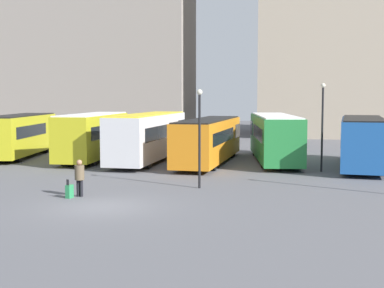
# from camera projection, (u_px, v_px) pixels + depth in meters

# --- Properties ---
(ground_plane) EXTENTS (160.00, 160.00, 0.00)m
(ground_plane) POSITION_uv_depth(u_px,v_px,m) (103.00, 207.00, 21.79)
(ground_plane) COLOR #56565B
(bus_0) EXTENTS (3.96, 10.45, 3.15)m
(bus_0) POSITION_uv_depth(u_px,v_px,m) (20.00, 134.00, 39.89)
(bus_0) COLOR gold
(bus_0) RESTS_ON ground_plane
(bus_1) EXTENTS (2.76, 9.91, 3.30)m
(bus_1) POSITION_uv_depth(u_px,v_px,m) (93.00, 135.00, 37.91)
(bus_1) COLOR gold
(bus_1) RESTS_ON ground_plane
(bus_2) EXTENTS (2.92, 12.00, 3.32)m
(bus_2) POSITION_uv_depth(u_px,v_px,m) (149.00, 135.00, 37.19)
(bus_2) COLOR silver
(bus_2) RESTS_ON ground_plane
(bus_3) EXTENTS (3.24, 12.15, 2.99)m
(bus_3) POSITION_uv_depth(u_px,v_px,m) (209.00, 139.00, 36.26)
(bus_3) COLOR orange
(bus_3) RESTS_ON ground_plane
(bus_4) EXTENTS (3.99, 11.84, 3.23)m
(bus_4) POSITION_uv_depth(u_px,v_px,m) (274.00, 136.00, 37.09)
(bus_4) COLOR #237A38
(bus_4) RESTS_ON ground_plane
(bus_5) EXTENTS (3.74, 10.54, 3.18)m
(bus_5) POSITION_uv_depth(u_px,v_px,m) (363.00, 141.00, 33.76)
(bus_5) COLOR #1E56A3
(bus_5) RESTS_ON ground_plane
(traveler) EXTENTS (0.50, 0.50, 1.67)m
(traveler) POSITION_uv_depth(u_px,v_px,m) (80.00, 175.00, 23.98)
(traveler) COLOR black
(traveler) RESTS_ON ground_plane
(suitcase) EXTENTS (0.28, 0.39, 0.85)m
(suitcase) POSITION_uv_depth(u_px,v_px,m) (69.00, 191.00, 23.70)
(suitcase) COLOR #28844C
(suitcase) RESTS_ON ground_plane
(lamp_post_1) EXTENTS (0.28, 0.28, 4.85)m
(lamp_post_1) POSITION_uv_depth(u_px,v_px,m) (200.00, 129.00, 26.05)
(lamp_post_1) COLOR black
(lamp_post_1) RESTS_ON ground_plane
(lamp_post_2) EXTENTS (0.28, 0.28, 5.29)m
(lamp_post_2) POSITION_uv_depth(u_px,v_px,m) (322.00, 120.00, 31.77)
(lamp_post_2) COLOR black
(lamp_post_2) RESTS_ON ground_plane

